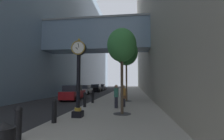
# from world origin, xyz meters

# --- Properties ---
(ground_plane) EXTENTS (110.00, 110.00, 0.00)m
(ground_plane) POSITION_xyz_m (0.00, 27.00, 0.00)
(ground_plane) COLOR #262628
(ground_plane) RESTS_ON ground
(sidewalk_right) EXTENTS (6.30, 80.00, 0.14)m
(sidewalk_right) POSITION_xyz_m (3.15, 30.00, 0.07)
(sidewalk_right) COLOR #9E998E
(sidewalk_right) RESTS_ON ground
(building_block_left) EXTENTS (22.79, 80.00, 28.00)m
(building_block_left) POSITION_xyz_m (-11.58, 29.90, 13.95)
(building_block_left) COLOR #758EA8
(building_block_left) RESTS_ON ground
(street_clock) EXTENTS (0.84, 0.55, 4.53)m
(street_clock) POSITION_xyz_m (1.14, 6.93, 2.63)
(street_clock) COLOR black
(street_clock) RESTS_ON sidewalk_right
(bollard_nearest) EXTENTS (0.25, 0.25, 1.17)m
(bollard_nearest) POSITION_xyz_m (0.42, 3.03, 0.75)
(bollard_nearest) COLOR black
(bollard_nearest) RESTS_ON sidewalk_right
(bollard_second) EXTENTS (0.25, 0.25, 1.17)m
(bollard_second) POSITION_xyz_m (0.42, 5.56, 0.75)
(bollard_second) COLOR black
(bollard_second) RESTS_ON sidewalk_right
(bollard_fourth) EXTENTS (0.25, 0.25, 1.17)m
(bollard_fourth) POSITION_xyz_m (0.42, 10.60, 0.75)
(bollard_fourth) COLOR black
(bollard_fourth) RESTS_ON sidewalk_right
(bollard_fifth) EXTENTS (0.25, 0.25, 1.17)m
(bollard_fifth) POSITION_xyz_m (0.42, 13.13, 0.75)
(bollard_fifth) COLOR black
(bollard_fifth) RESTS_ON sidewalk_right
(street_tree_near) EXTENTS (1.88, 1.88, 5.43)m
(street_tree_near) POSITION_xyz_m (3.56, 8.17, 4.43)
(street_tree_near) COLOR #333335
(street_tree_near) RESTS_ON sidewalk_right
(street_tree_mid_near) EXTENTS (2.45, 2.45, 6.57)m
(street_tree_mid_near) POSITION_xyz_m (3.56, 15.08, 5.27)
(street_tree_mid_near) COLOR #333335
(street_tree_mid_near) RESTS_ON sidewalk_right
(pedestrian_walking) EXTENTS (0.46, 0.52, 1.72)m
(pedestrian_walking) POSITION_xyz_m (3.49, 11.21, 1.05)
(pedestrian_walking) COLOR #23232D
(pedestrian_walking) RESTS_ON sidewalk_right
(pedestrian_by_clock) EXTENTS (0.37, 0.37, 1.77)m
(pedestrian_by_clock) POSITION_xyz_m (2.96, 10.42, 1.08)
(pedestrian_by_clock) COLOR #23232D
(pedestrian_by_clock) RESTS_ON sidewalk_right
(car_white_near) EXTENTS (2.11, 4.22, 1.60)m
(car_white_near) POSITION_xyz_m (-4.11, 25.50, 0.78)
(car_white_near) COLOR silver
(car_white_near) RESTS_ON ground
(car_black_mid) EXTENTS (2.14, 4.15, 1.63)m
(car_black_mid) POSITION_xyz_m (-3.69, 32.32, 0.79)
(car_black_mid) COLOR black
(car_black_mid) RESTS_ON ground
(car_grey_far) EXTENTS (2.08, 4.18, 1.62)m
(car_grey_far) POSITION_xyz_m (-3.82, 39.13, 0.79)
(car_grey_far) COLOR slate
(car_grey_far) RESTS_ON ground
(car_red_trailing) EXTENTS (2.07, 4.57, 1.74)m
(car_red_trailing) POSITION_xyz_m (-2.79, 16.45, 0.84)
(car_red_trailing) COLOR #AD191E
(car_red_trailing) RESTS_ON ground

